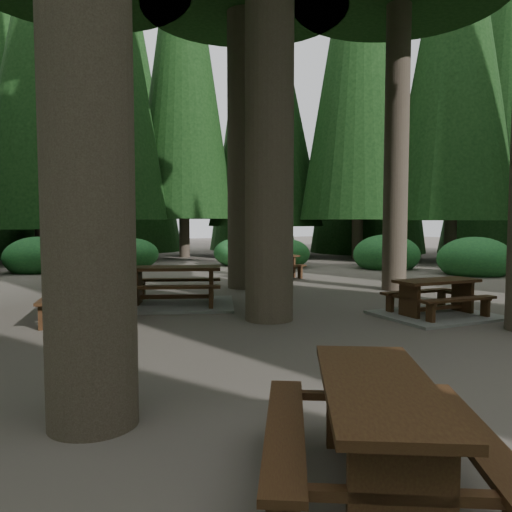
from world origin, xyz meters
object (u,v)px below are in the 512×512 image
picnic_table_c (175,292)px  picnic_table_e (377,421)px  picnic_table_b (87,292)px  picnic_table_d (273,263)px  picnic_table_a (436,305)px

picnic_table_c → picnic_table_e: (-1.31, -7.43, 0.22)m
picnic_table_b → picnic_table_e: size_ratio=0.93×
picnic_table_b → picnic_table_e: 6.76m
picnic_table_b → picnic_table_d: size_ratio=1.26×
picnic_table_a → picnic_table_d: 6.77m
picnic_table_a → picnic_table_c: picnic_table_c is taller
picnic_table_b → picnic_table_c: bearing=-53.7°
picnic_table_c → picnic_table_d: size_ratio=1.82×
picnic_table_c → picnic_table_b: bearing=-135.3°
picnic_table_a → picnic_table_b: 6.27m
picnic_table_d → picnic_table_b: bearing=-148.8°
picnic_table_a → picnic_table_e: bearing=-136.9°
picnic_table_b → picnic_table_d: 7.37m
picnic_table_b → picnic_table_a: bearing=-99.9°
picnic_table_c → picnic_table_a: bearing=-17.8°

